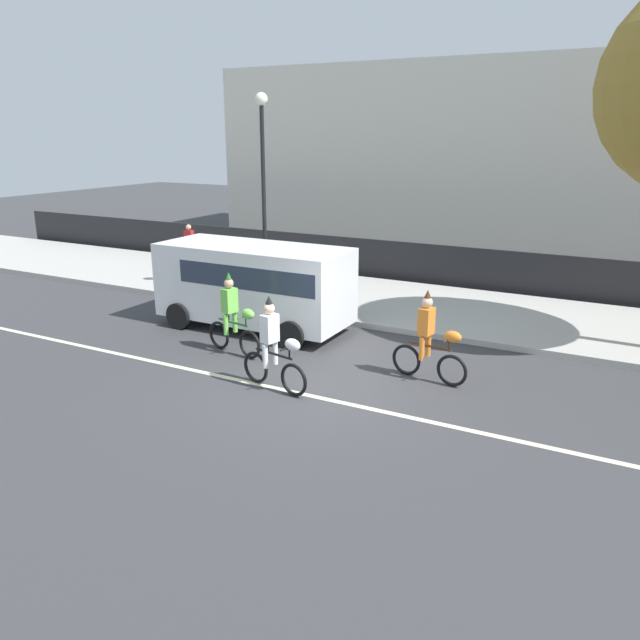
{
  "coord_description": "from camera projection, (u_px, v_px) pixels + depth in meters",
  "views": [
    {
      "loc": [
        5.76,
        -10.32,
        4.94
      ],
      "look_at": [
        -0.39,
        1.2,
        1.0
      ],
      "focal_mm": 35.0,
      "sensor_mm": 36.0,
      "label": 1
    }
  ],
  "objects": [
    {
      "name": "parked_van_white",
      "position": [
        256.0,
        281.0,
        16.03
      ],
      "size": [
        5.0,
        2.22,
        2.18
      ],
      "color": "white",
      "rests_on": "ground"
    },
    {
      "name": "ground_plane",
      "position": [
        309.0,
        384.0,
        12.74
      ],
      "size": [
        80.0,
        80.0,
        0.0
      ],
      "primitive_type": "plane",
      "color": "#38383A"
    },
    {
      "name": "building_backdrop",
      "position": [
        556.0,
        160.0,
        26.01
      ],
      "size": [
        28.0,
        8.0,
        7.67
      ],
      "primitive_type": "cube",
      "color": "beige",
      "rests_on": "ground"
    },
    {
      "name": "parade_cyclist_orange",
      "position": [
        430.0,
        342.0,
        12.71
      ],
      "size": [
        1.71,
        0.53,
        1.92
      ],
      "color": "black",
      "rests_on": "ground"
    },
    {
      "name": "road_centre_line",
      "position": [
        297.0,
        393.0,
        12.32
      ],
      "size": [
        36.0,
        0.14,
        0.01
      ],
      "primitive_type": "cube",
      "color": "beige",
      "rests_on": "ground"
    },
    {
      "name": "fence_line",
      "position": [
        448.0,
        267.0,
        20.48
      ],
      "size": [
        40.0,
        0.08,
        1.4
      ],
      "primitive_type": "cube",
      "color": "black",
      "rests_on": "ground"
    },
    {
      "name": "parade_cyclist_zebra",
      "position": [
        274.0,
        350.0,
        12.26
      ],
      "size": [
        1.7,
        0.55,
        1.92
      ],
      "color": "black",
      "rests_on": "ground"
    },
    {
      "name": "parade_cyclist_lime",
      "position": [
        234.0,
        319.0,
        14.28
      ],
      "size": [
        1.7,
        0.55,
        1.92
      ],
      "color": "black",
      "rests_on": "ground"
    },
    {
      "name": "sidewalk_curb",
      "position": [
        417.0,
        306.0,
        18.21
      ],
      "size": [
        60.0,
        5.0,
        0.15
      ],
      "primitive_type": "cube",
      "color": "#ADAAA3",
      "rests_on": "ground"
    },
    {
      "name": "street_lamp_post",
      "position": [
        263.0,
        167.0,
        17.87
      ],
      "size": [
        0.36,
        0.36,
        5.86
      ],
      "color": "black",
      "rests_on": "sidewalk_curb"
    },
    {
      "name": "pedestrian_onlooker",
      "position": [
        190.0,
        245.0,
        22.59
      ],
      "size": [
        0.32,
        0.2,
        1.62
      ],
      "color": "#33333D",
      "rests_on": "sidewalk_curb"
    }
  ]
}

